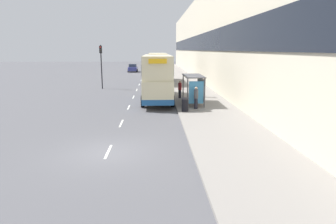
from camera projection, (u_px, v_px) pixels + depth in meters
name	position (u px, v px, depth m)	size (l,w,h in m)	color
ground_plane	(108.00, 153.00, 14.25)	(220.00, 220.00, 0.00)	#515156
pavement	(180.00, 77.00, 52.16)	(5.00, 93.00, 0.14)	gray
terrace_facade	(203.00, 39.00, 51.00)	(3.10, 93.00, 13.03)	beige
lane_mark_0	(108.00, 152.00, 14.38)	(0.12, 2.00, 0.01)	silver
lane_mark_1	(121.00, 123.00, 19.90)	(0.12, 2.00, 0.01)	silver
lane_mark_2	(129.00, 107.00, 25.42)	(0.12, 2.00, 0.01)	silver
lane_mark_3	(133.00, 97.00, 30.94)	(0.12, 2.00, 0.01)	silver
lane_mark_4	(137.00, 90.00, 36.46)	(0.12, 2.00, 0.01)	silver
lane_mark_5	(139.00, 85.00, 41.98)	(0.12, 2.00, 0.01)	silver
lane_mark_6	(141.00, 81.00, 47.50)	(0.12, 2.00, 0.01)	silver
lane_mark_7	(143.00, 77.00, 53.02)	(0.12, 2.00, 0.01)	silver
bus_shelter	(196.00, 84.00, 25.86)	(1.60, 4.20, 2.48)	#4C4C51
double_decker_bus_near	(157.00, 77.00, 28.30)	(2.85, 10.60, 4.30)	beige
double_decker_bus_ahead	(158.00, 67.00, 43.62)	(2.85, 11.38, 4.30)	beige
car_0	(133.00, 68.00, 65.63)	(2.04, 3.83, 1.73)	navy
car_1	(156.00, 68.00, 67.41)	(2.09, 4.47, 1.71)	maroon
pedestrian_at_shelter	(180.00, 89.00, 29.25)	(0.34, 0.34, 1.72)	#23232D
pedestrian_1	(204.00, 88.00, 29.85)	(0.37, 0.37, 1.85)	#23232D
pedestrian_2	(196.00, 98.00, 23.97)	(0.35, 0.35, 1.78)	#23232D
litter_bin	(185.00, 105.00, 23.02)	(0.55, 0.55, 1.05)	black
traffic_light_far_kerb	(101.00, 60.00, 36.91)	(0.30, 0.32, 5.38)	black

